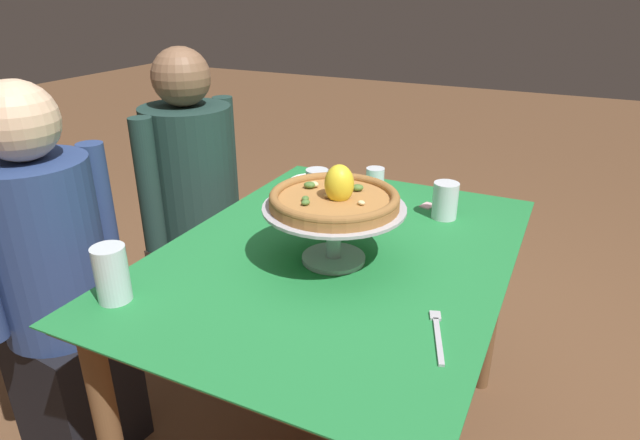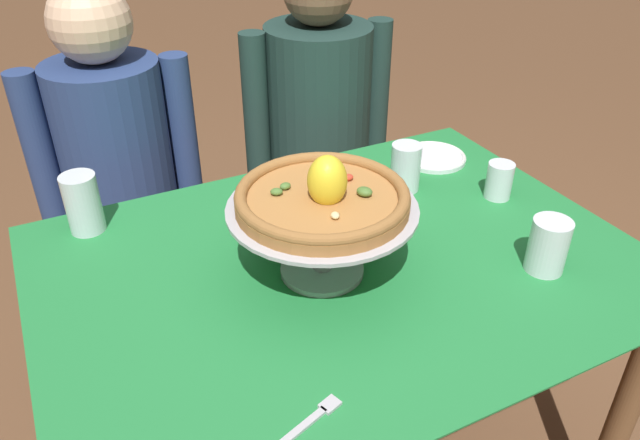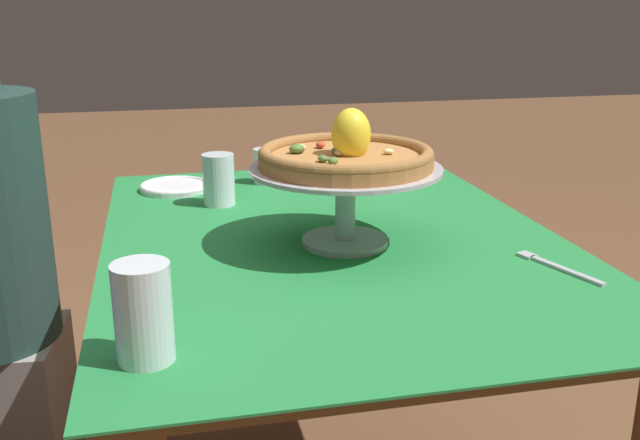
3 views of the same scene
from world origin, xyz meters
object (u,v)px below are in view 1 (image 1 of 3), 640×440
water_glass_side_right (375,182)px  dinner_fork (438,333)px  water_glass_back_right (317,189)px  water_glass_front_right (445,203)px  pizza (335,198)px  pizza_stand (334,222)px  side_plate (312,182)px  diner_left (57,295)px  diner_right (195,214)px  water_glass_back_left (112,277)px  sugar_packet (428,206)px

water_glass_side_right → dinner_fork: (-0.73, -0.42, -0.04)m
water_glass_back_right → water_glass_front_right: water_glass_back_right is taller
pizza → water_glass_front_right: size_ratio=2.89×
pizza_stand → side_plate: 0.60m
water_glass_back_right → water_glass_front_right: bearing=-80.2°
pizza_stand → dinner_fork: (-0.21, -0.34, -0.11)m
side_plate → diner_left: (-0.77, 0.47, -0.18)m
water_glass_side_right → diner_right: size_ratio=0.07×
pizza_stand → dinner_fork: bearing=-121.7°
water_glass_front_right → dinner_fork: bearing=-167.2°
water_glass_front_right → diner_left: (-0.68, 0.98, -0.22)m
diner_left → dinner_fork: bearing=-87.0°
pizza → diner_left: bearing=108.8°
water_glass_side_right → side_plate: size_ratio=0.52×
water_glass_side_right → diner_left: (-0.79, 0.71, -0.21)m
water_glass_back_left → dinner_fork: 0.74m
water_glass_back_right → sugar_packet: bearing=-67.9°
sugar_packet → side_plate: bearing=87.1°
water_glass_back_left → sugar_packet: bearing=-29.8°
water_glass_back_right → water_glass_side_right: 0.23m
pizza_stand → side_plate: (0.50, 0.32, -0.10)m
pizza_stand → water_glass_back_right: bearing=32.4°
water_glass_back_right → diner_right: diner_right is taller
pizza_stand → pizza: (0.00, -0.00, 0.07)m
water_glass_back_right → dinner_fork: water_glass_back_right is taller
water_glass_back_right → water_glass_back_left: bearing=167.6°
pizza → sugar_packet: 0.53m
water_glass_front_right → water_glass_back_right: bearing=99.8°
sugar_packet → diner_left: diner_left is taller
sugar_packet → water_glass_back_right: bearing=112.1°
pizza → sugar_packet: size_ratio=6.69×
side_plate → sugar_packet: bearing=-92.9°
water_glass_back_left → sugar_packet: size_ratio=2.74×
pizza_stand → water_glass_front_right: pizza_stand is taller
pizza_stand → water_glass_back_right: 0.41m
pizza_stand → dinner_fork: pizza_stand is taller
water_glass_front_right → side_plate: (0.09, 0.51, -0.04)m
pizza_stand → pizza: 0.07m
pizza → sugar_packet: (0.48, -0.12, -0.18)m
water_glass_back_left → diner_left: (0.14, 0.41, -0.23)m
pizza_stand → pizza: pizza is taller
sugar_packet → water_glass_front_right: bearing=-133.8°
pizza_stand → diner_right: 0.90m
pizza_stand → diner_right: (0.38, 0.77, -0.27)m
diner_right → sugar_packet: bearing=-83.4°
pizza → dinner_fork: bearing=-121.9°
pizza → water_glass_side_right: (0.52, 0.08, -0.14)m
pizza → diner_left: size_ratio=0.28×
diner_right → pizza_stand: bearing=-116.0°
diner_left → water_glass_back_right: bearing=-43.1°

